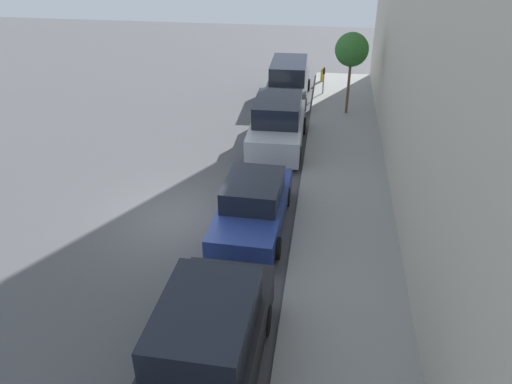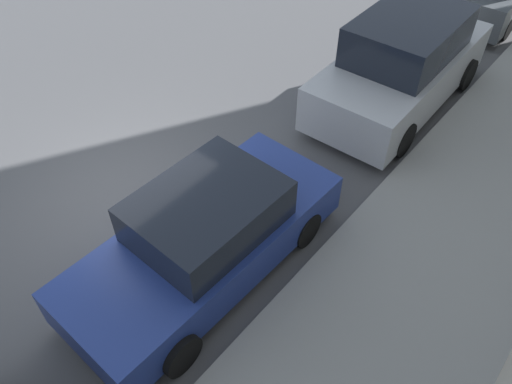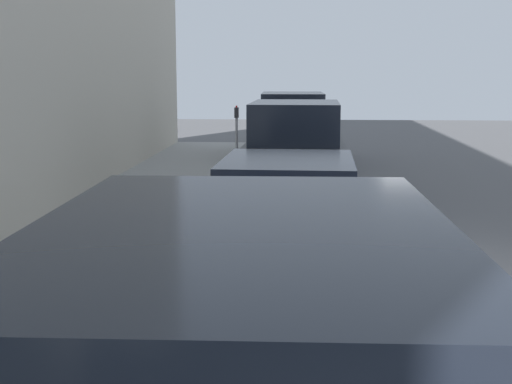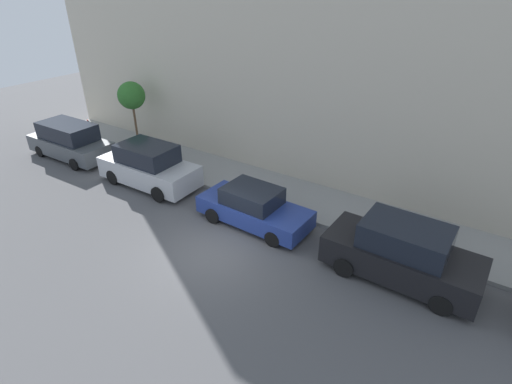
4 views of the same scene
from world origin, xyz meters
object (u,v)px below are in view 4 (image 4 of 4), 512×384
(parked_suv_second, at_px, (402,254))
(parked_minivan_fifth, at_px, (70,141))
(street_tree, at_px, (131,96))
(fire_hydrant, at_px, (67,130))
(parked_suv_fourth, at_px, (149,166))
(parked_sedan_third, at_px, (254,207))
(parking_meter_far, at_px, (89,129))

(parked_suv_second, relative_size, parked_minivan_fifth, 0.98)
(street_tree, xyz_separation_m, fire_hydrant, (-1.25, 4.78, -2.50))
(parked_suv_fourth, height_order, parked_minivan_fifth, parked_suv_fourth)
(parked_minivan_fifth, distance_m, fire_hydrant, 3.27)
(parked_sedan_third, bearing_deg, parked_minivan_fifth, 90.21)
(parked_suv_fourth, height_order, parking_meter_far, parked_suv_fourth)
(parked_minivan_fifth, height_order, parking_meter_far, parked_minivan_fifth)
(street_tree, distance_m, fire_hydrant, 5.54)
(parked_minivan_fifth, relative_size, parking_meter_far, 3.69)
(parked_suv_second, height_order, parked_sedan_third, parked_suv_second)
(parked_suv_second, relative_size, fire_hydrant, 7.01)
(parked_suv_fourth, bearing_deg, parked_suv_second, -90.42)
(parked_suv_second, height_order, fire_hydrant, parked_suv_second)
(parked_suv_fourth, relative_size, fire_hydrant, 7.01)
(parked_sedan_third, distance_m, fire_hydrant, 14.64)
(parked_minivan_fifth, distance_m, parking_meter_far, 1.84)
(parked_suv_fourth, distance_m, street_tree, 5.20)
(parking_meter_far, bearing_deg, parked_minivan_fifth, -157.87)
(parked_suv_second, bearing_deg, parking_meter_far, 84.69)
(parked_sedan_third, height_order, parked_minivan_fifth, parked_minivan_fifth)
(parked_minivan_fifth, relative_size, fire_hydrant, 7.16)
(parked_suv_second, height_order, parking_meter_far, parked_suv_second)
(parked_minivan_fifth, distance_m, street_tree, 4.03)
(fire_hydrant, bearing_deg, parking_meter_far, -87.31)
(parked_sedan_third, relative_size, parked_suv_fourth, 0.94)
(parked_sedan_third, height_order, fire_hydrant, parked_sedan_third)
(parked_sedan_third, xyz_separation_m, street_tree, (2.81, 9.77, 2.27))
(parked_suv_fourth, xyz_separation_m, parking_meter_far, (1.60, 6.57, 0.05))
(fire_hydrant, bearing_deg, parked_sedan_third, -96.13)
(fire_hydrant, bearing_deg, parked_suv_fourth, -99.78)
(parking_meter_far, bearing_deg, street_tree, -66.63)
(parked_suv_fourth, bearing_deg, parked_sedan_third, -90.63)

